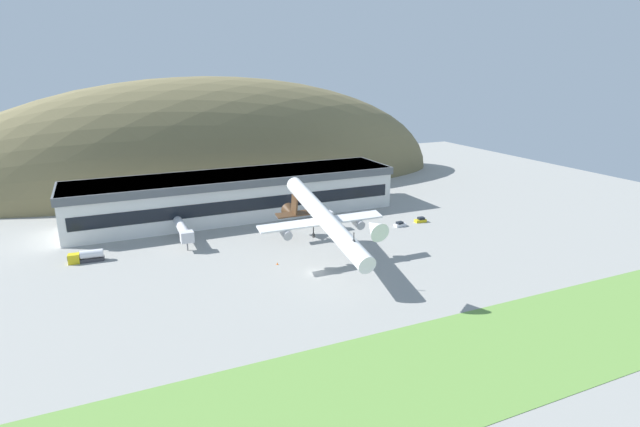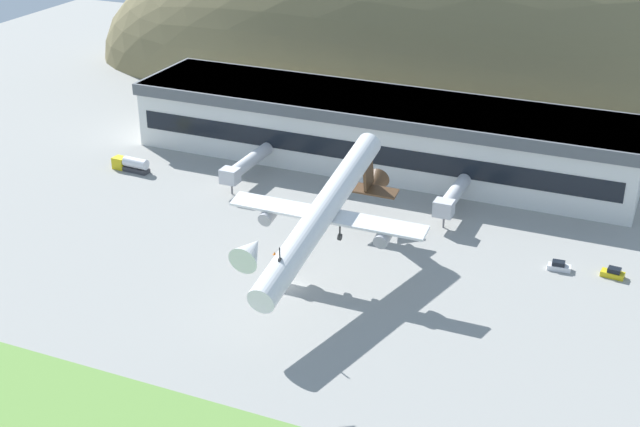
% 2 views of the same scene
% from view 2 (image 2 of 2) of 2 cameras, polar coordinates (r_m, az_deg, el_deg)
% --- Properties ---
extents(ground_plane, '(329.07, 329.07, 0.00)m').
position_cam_2_polar(ground_plane, '(140.24, -2.02, -4.69)').
color(ground_plane, gray).
extents(hill_backdrop, '(210.32, 61.05, 87.12)m').
position_cam_2_polar(hill_backdrop, '(231.30, 8.59, 7.39)').
color(hill_backdrop, olive).
rests_on(hill_backdrop, ground_plane).
extents(terminal_building, '(104.66, 22.62, 13.99)m').
position_cam_2_polar(terminal_building, '(184.00, 3.87, 5.50)').
color(terminal_building, white).
rests_on(terminal_building, ground_plane).
extents(jetway_0, '(3.38, 17.36, 5.43)m').
position_cam_2_polar(jetway_0, '(175.89, -4.79, 3.15)').
color(jetway_0, silver).
rests_on(jetway_0, ground_plane).
extents(jetway_1, '(3.38, 15.26, 5.43)m').
position_cam_2_polar(jetway_1, '(162.74, 8.45, 1.06)').
color(jetway_1, silver).
rests_on(jetway_1, ground_plane).
extents(cargo_airplane, '(32.41, 52.09, 14.45)m').
position_cam_2_polar(cargo_airplane, '(137.12, 0.25, 0.06)').
color(cargo_airplane, white).
extents(service_car_0, '(3.82, 1.99, 1.51)m').
position_cam_2_polar(service_car_0, '(149.72, 15.05, -3.28)').
color(service_car_0, silver).
rests_on(service_car_0, ground_plane).
extents(service_car_1, '(3.78, 2.08, 1.62)m').
position_cam_2_polar(service_car_1, '(150.00, 18.24, -3.65)').
color(service_car_1, gold).
rests_on(service_car_1, ground_plane).
extents(fuel_truck, '(8.44, 2.74, 3.02)m').
position_cam_2_polar(fuel_truck, '(186.19, -12.00, 3.10)').
color(fuel_truck, gold).
rests_on(fuel_truck, ground_plane).
extents(traffic_cone_0, '(0.52, 0.52, 0.58)m').
position_cam_2_polar(traffic_cone_0, '(149.55, -2.93, -2.55)').
color(traffic_cone_0, orange).
rests_on(traffic_cone_0, ground_plane).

